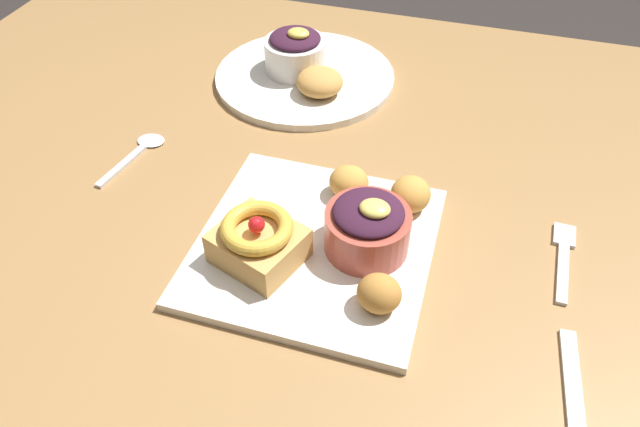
{
  "coord_description": "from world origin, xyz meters",
  "views": [
    {
      "loc": [
        0.19,
        -0.59,
        1.24
      ],
      "look_at": [
        0.05,
        -0.12,
        0.77
      ],
      "focal_mm": 33.2,
      "sensor_mm": 36.0,
      "label": 1
    }
  ],
  "objects_px": {
    "cake_slice": "(258,241)",
    "fritter_front": "(349,182)",
    "fork": "(563,256)",
    "spoon": "(139,151)",
    "back_plate": "(305,77)",
    "knife": "(576,416)",
    "berry_ramekin": "(368,227)",
    "front_plate": "(315,246)",
    "back_ramekin": "(295,52)",
    "fritter_back": "(379,293)",
    "back_pastry": "(320,82)",
    "fritter_middle": "(411,194)"
  },
  "relations": [
    {
      "from": "cake_slice",
      "to": "fritter_front",
      "type": "xyz_separation_m",
      "value": [
        0.07,
        0.13,
        -0.01
      ]
    },
    {
      "from": "fork",
      "to": "spoon",
      "type": "distance_m",
      "value": 0.57
    },
    {
      "from": "back_plate",
      "to": "knife",
      "type": "bearing_deg",
      "value": -49.2
    },
    {
      "from": "berry_ramekin",
      "to": "spoon",
      "type": "distance_m",
      "value": 0.36
    },
    {
      "from": "front_plate",
      "to": "cake_slice",
      "type": "height_order",
      "value": "cake_slice"
    },
    {
      "from": "front_plate",
      "to": "back_ramekin",
      "type": "xyz_separation_m",
      "value": [
        -0.14,
        0.36,
        0.04
      ]
    },
    {
      "from": "front_plate",
      "to": "fritter_back",
      "type": "xyz_separation_m",
      "value": [
        0.09,
        -0.07,
        0.03
      ]
    },
    {
      "from": "fritter_back",
      "to": "back_pastry",
      "type": "distance_m",
      "value": 0.41
    },
    {
      "from": "fritter_middle",
      "to": "back_ramekin",
      "type": "distance_m",
      "value": 0.36
    },
    {
      "from": "back_pastry",
      "to": "fork",
      "type": "xyz_separation_m",
      "value": [
        0.37,
        -0.23,
        -0.03
      ]
    },
    {
      "from": "fritter_front",
      "to": "back_plate",
      "type": "bearing_deg",
      "value": 118.57
    },
    {
      "from": "cake_slice",
      "to": "back_plate",
      "type": "xyz_separation_m",
      "value": [
        -0.07,
        0.39,
        -0.03
      ]
    },
    {
      "from": "cake_slice",
      "to": "fritter_middle",
      "type": "xyz_separation_m",
      "value": [
        0.15,
        0.13,
        -0.01
      ]
    },
    {
      "from": "spoon",
      "to": "fritter_back",
      "type": "bearing_deg",
      "value": -105.09
    },
    {
      "from": "front_plate",
      "to": "berry_ramekin",
      "type": "relative_size",
      "value": 2.76
    },
    {
      "from": "front_plate",
      "to": "spoon",
      "type": "xyz_separation_m",
      "value": [
        -0.29,
        0.1,
        -0.0
      ]
    },
    {
      "from": "back_pastry",
      "to": "front_plate",
      "type": "bearing_deg",
      "value": -74.09
    },
    {
      "from": "fritter_back",
      "to": "knife",
      "type": "relative_size",
      "value": 0.25
    },
    {
      "from": "berry_ramekin",
      "to": "fritter_back",
      "type": "relative_size",
      "value": 2.07
    },
    {
      "from": "back_pastry",
      "to": "fork",
      "type": "bearing_deg",
      "value": -32.6
    },
    {
      "from": "spoon",
      "to": "back_pastry",
      "type": "bearing_deg",
      "value": -35.9
    },
    {
      "from": "fritter_front",
      "to": "back_ramekin",
      "type": "distance_m",
      "value": 0.31
    },
    {
      "from": "fritter_middle",
      "to": "front_plate",
      "type": "bearing_deg",
      "value": -135.67
    },
    {
      "from": "fritter_back",
      "to": "back_ramekin",
      "type": "distance_m",
      "value": 0.49
    },
    {
      "from": "cake_slice",
      "to": "knife",
      "type": "xyz_separation_m",
      "value": [
        0.34,
        -0.09,
        -0.04
      ]
    },
    {
      "from": "fritter_back",
      "to": "fork",
      "type": "relative_size",
      "value": 0.37
    },
    {
      "from": "fritter_front",
      "to": "back_pastry",
      "type": "distance_m",
      "value": 0.24
    },
    {
      "from": "cake_slice",
      "to": "fritter_back",
      "type": "distance_m",
      "value": 0.15
    },
    {
      "from": "berry_ramekin",
      "to": "back_pastry",
      "type": "xyz_separation_m",
      "value": [
        -0.15,
        0.29,
        -0.01
      ]
    },
    {
      "from": "fritter_back",
      "to": "back_ramekin",
      "type": "relative_size",
      "value": 0.47
    },
    {
      "from": "knife",
      "to": "fritter_front",
      "type": "bearing_deg",
      "value": 46.56
    },
    {
      "from": "fritter_back",
      "to": "back_pastry",
      "type": "height_order",
      "value": "fritter_back"
    },
    {
      "from": "cake_slice",
      "to": "fritter_middle",
      "type": "height_order",
      "value": "cake_slice"
    },
    {
      "from": "fork",
      "to": "fritter_middle",
      "type": "bearing_deg",
      "value": 85.52
    },
    {
      "from": "front_plate",
      "to": "spoon",
      "type": "distance_m",
      "value": 0.31
    },
    {
      "from": "fritter_front",
      "to": "back_pastry",
      "type": "height_order",
      "value": "fritter_front"
    },
    {
      "from": "back_plate",
      "to": "fork",
      "type": "bearing_deg",
      "value": -34.79
    },
    {
      "from": "back_pastry",
      "to": "knife",
      "type": "relative_size",
      "value": 0.38
    },
    {
      "from": "fork",
      "to": "spoon",
      "type": "relative_size",
      "value": 0.99
    },
    {
      "from": "fritter_front",
      "to": "back_plate",
      "type": "xyz_separation_m",
      "value": [
        -0.14,
        0.26,
        -0.03
      ]
    },
    {
      "from": "fritter_front",
      "to": "back_plate",
      "type": "relative_size",
      "value": 0.17
    },
    {
      "from": "fritter_back",
      "to": "spoon",
      "type": "xyz_separation_m",
      "value": [
        -0.38,
        0.17,
        -0.03
      ]
    },
    {
      "from": "fritter_back",
      "to": "back_ramekin",
      "type": "height_order",
      "value": "back_ramekin"
    },
    {
      "from": "fritter_middle",
      "to": "knife",
      "type": "height_order",
      "value": "fritter_middle"
    },
    {
      "from": "knife",
      "to": "fritter_middle",
      "type": "bearing_deg",
      "value": 37.29
    },
    {
      "from": "cake_slice",
      "to": "fork",
      "type": "relative_size",
      "value": 0.89
    },
    {
      "from": "fritter_middle",
      "to": "back_pastry",
      "type": "relative_size",
      "value": 0.7
    },
    {
      "from": "fritter_middle",
      "to": "back_pastry",
      "type": "height_order",
      "value": "fritter_middle"
    },
    {
      "from": "fritter_middle",
      "to": "back_ramekin",
      "type": "height_order",
      "value": "back_ramekin"
    },
    {
      "from": "fritter_front",
      "to": "berry_ramekin",
      "type": "bearing_deg",
      "value": -62.23
    }
  ]
}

